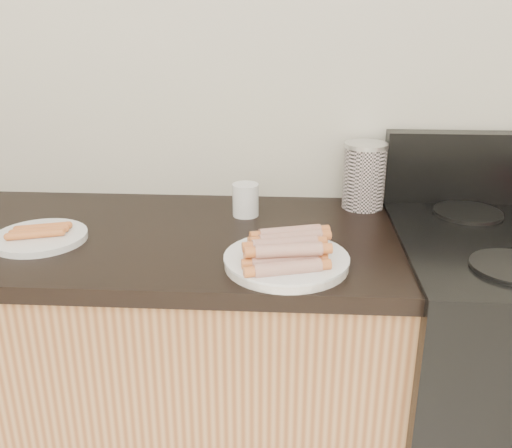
# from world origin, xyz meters

# --- Properties ---
(wall_back) EXTENTS (4.00, 0.04, 2.60)m
(wall_back) POSITION_xyz_m (0.00, 2.00, 1.30)
(wall_back) COLOR silver
(wall_back) RESTS_ON ground
(burner_far_left) EXTENTS (0.18, 0.18, 0.01)m
(burner_far_left) POSITION_xyz_m (0.61, 1.84, 0.92)
(burner_far_left) COLOR black
(burner_far_left) RESTS_ON stove
(main_plate) EXTENTS (0.35, 0.35, 0.02)m
(main_plate) POSITION_xyz_m (0.13, 1.51, 0.91)
(main_plate) COLOR silver
(main_plate) RESTS_ON counter_slab
(side_plate) EXTENTS (0.24, 0.24, 0.02)m
(side_plate) POSITION_xyz_m (-0.47, 1.62, 0.91)
(side_plate) COLOR white
(side_plate) RESTS_ON counter_slab
(hotdog_pile) EXTENTS (0.14, 0.22, 0.06)m
(hotdog_pile) POSITION_xyz_m (0.13, 1.51, 0.94)
(hotdog_pile) COLOR brown
(hotdog_pile) RESTS_ON main_plate
(plain_sausages) EXTENTS (0.12, 0.10, 0.02)m
(plain_sausages) POSITION_xyz_m (-0.47, 1.62, 0.93)
(plain_sausages) COLOR #DE8743
(plain_sausages) RESTS_ON side_plate
(canister) EXTENTS (0.12, 0.12, 0.19)m
(canister) POSITION_xyz_m (0.34, 1.92, 0.99)
(canister) COLOR white
(canister) RESTS_ON counter_slab
(mug) EXTENTS (0.08, 0.08, 0.09)m
(mug) POSITION_xyz_m (0.01, 1.83, 0.94)
(mug) COLOR white
(mug) RESTS_ON counter_slab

